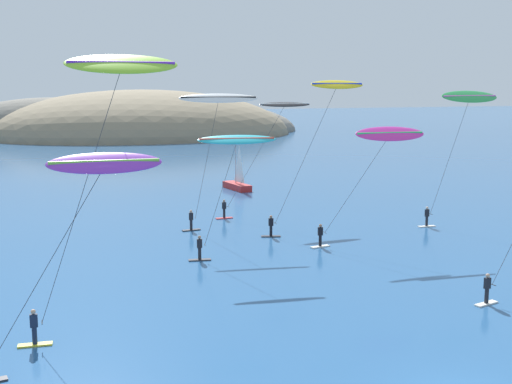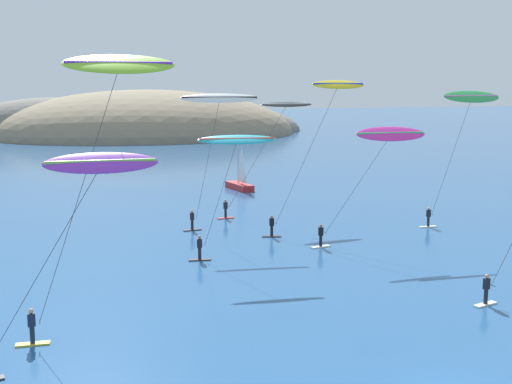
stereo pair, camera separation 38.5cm
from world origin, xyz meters
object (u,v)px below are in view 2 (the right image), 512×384
(kitesurfer_magenta, at_px, (386,141))
(kitesurfer_green, at_px, (469,104))
(kitesurfer_black, at_px, (281,115))
(sailboat_near, at_px, (238,183))
(kitesurfer_cyan, at_px, (233,150))
(kitesurfer_purple, at_px, (89,184))
(kitesurfer_white, at_px, (217,108))
(kitesurfer_lime, at_px, (113,85))
(kitesurfer_yellow, at_px, (331,100))

(kitesurfer_magenta, distance_m, kitesurfer_green, 11.42)
(kitesurfer_magenta, relative_size, kitesurfer_black, 0.86)
(sailboat_near, height_order, kitesurfer_cyan, kitesurfer_cyan)
(kitesurfer_magenta, relative_size, kitesurfer_purple, 0.98)
(kitesurfer_cyan, relative_size, kitesurfer_white, 0.76)
(kitesurfer_black, relative_size, kitesurfer_lime, 0.79)
(kitesurfer_yellow, xyz_separation_m, kitesurfer_cyan, (-9.53, -4.93, -3.13))
(kitesurfer_magenta, height_order, kitesurfer_yellow, kitesurfer_yellow)
(kitesurfer_yellow, distance_m, kitesurfer_green, 12.62)
(kitesurfer_yellow, height_order, kitesurfer_green, kitesurfer_yellow)
(sailboat_near, xyz_separation_m, kitesurfer_cyan, (-9.61, -28.51, 6.75))
(kitesurfer_magenta, distance_m, kitesurfer_yellow, 5.82)
(kitesurfer_magenta, xyz_separation_m, kitesurfer_yellow, (-2.26, 4.52, 2.89))
(kitesurfer_black, xyz_separation_m, kitesurfer_cyan, (-8.63, -13.19, -1.69))
(kitesurfer_cyan, bearing_deg, kitesurfer_purple, -126.01)
(kitesurfer_yellow, distance_m, kitesurfer_white, 8.98)
(kitesurfer_purple, bearing_deg, kitesurfer_white, 62.74)
(kitesurfer_lime, bearing_deg, kitesurfer_black, 53.90)
(kitesurfer_white, xyz_separation_m, kitesurfer_green, (20.59, -4.45, 0.25))
(kitesurfer_black, relative_size, kitesurfer_green, 0.91)
(kitesurfer_yellow, bearing_deg, kitesurfer_green, -1.72)
(kitesurfer_purple, relative_size, kitesurfer_white, 0.81)
(kitesurfer_yellow, height_order, kitesurfer_white, kitesurfer_yellow)
(kitesurfer_magenta, relative_size, kitesurfer_white, 0.80)
(kitesurfer_white, bearing_deg, kitesurfer_yellow, -27.04)
(kitesurfer_black, distance_m, kitesurfer_cyan, 15.85)
(kitesurfer_yellow, bearing_deg, kitesurfer_magenta, -63.44)
(kitesurfer_purple, xyz_separation_m, kitesurfer_green, (32.75, 19.15, 2.33))
(kitesurfer_cyan, height_order, kitesurfer_lime, kitesurfer_lime)
(kitesurfer_black, bearing_deg, sailboat_near, 86.37)
(kitesurfer_green, bearing_deg, kitesurfer_yellow, 178.28)
(kitesurfer_magenta, height_order, kitesurfer_green, kitesurfer_green)
(kitesurfer_white, bearing_deg, kitesurfer_black, 30.59)
(kitesurfer_magenta, xyz_separation_m, kitesurfer_purple, (-22.40, -15.01, 0.13))
(sailboat_near, bearing_deg, kitesurfer_green, -62.39)
(kitesurfer_yellow, relative_size, kitesurfer_cyan, 1.44)
(kitesurfer_yellow, distance_m, kitesurfer_cyan, 11.17)
(kitesurfer_magenta, distance_m, kitesurfer_white, 13.55)
(sailboat_near, relative_size, kitesurfer_cyan, 0.71)
(sailboat_near, height_order, kitesurfer_yellow, kitesurfer_yellow)
(kitesurfer_yellow, bearing_deg, sailboat_near, 89.81)
(sailboat_near, bearing_deg, kitesurfer_lime, -115.27)
(sailboat_near, relative_size, kitesurfer_purple, 0.66)
(sailboat_near, height_order, kitesurfer_magenta, kitesurfer_magenta)
(kitesurfer_magenta, bearing_deg, kitesurfer_cyan, -178.01)
(kitesurfer_magenta, distance_m, kitesurfer_purple, 26.96)
(sailboat_near, relative_size, kitesurfer_yellow, 0.49)
(sailboat_near, xyz_separation_m, kitesurfer_black, (-0.97, -15.32, 8.44))
(kitesurfer_cyan, distance_m, kitesurfer_white, 9.46)
(kitesurfer_purple, xyz_separation_m, kitesurfer_lime, (1.49, 3.44, 3.87))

